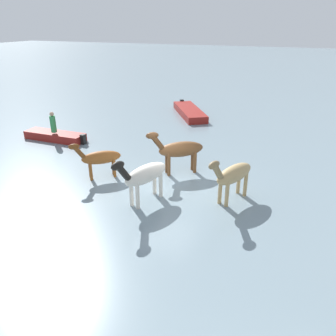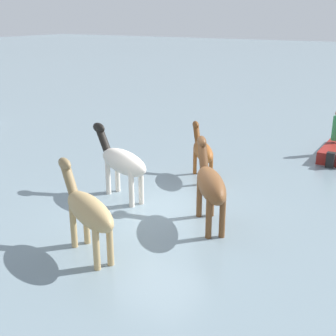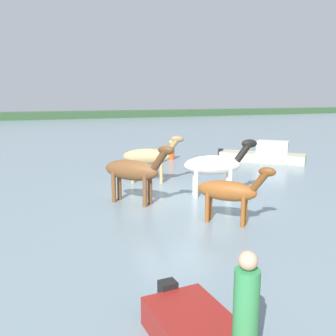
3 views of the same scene
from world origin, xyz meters
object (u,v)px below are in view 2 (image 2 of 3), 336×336
(horse_dun_straggler, at_px, (210,184))
(horse_rear_stallion, at_px, (202,151))
(horse_pinto_flank, at_px, (88,210))
(horse_chestnut_trailing, at_px, (122,161))

(horse_dun_straggler, xyz_separation_m, horse_rear_stallion, (1.78, -3.05, -0.19))
(horse_dun_straggler, xyz_separation_m, horse_pinto_flank, (1.66, 2.78, -0.04))
(horse_pinto_flank, height_order, horse_rear_stallion, horse_pinto_flank)
(horse_pinto_flank, bearing_deg, horse_chestnut_trailing, -41.92)
(horse_dun_straggler, bearing_deg, horse_chestnut_trailing, 46.41)
(horse_dun_straggler, relative_size, horse_pinto_flank, 0.94)
(horse_rear_stallion, xyz_separation_m, horse_chestnut_trailing, (1.24, 2.76, 0.20))
(horse_dun_straggler, distance_m, horse_rear_stallion, 3.54)
(horse_dun_straggler, distance_m, horse_pinto_flank, 3.24)
(horse_dun_straggler, bearing_deg, horse_pinto_flank, 111.01)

